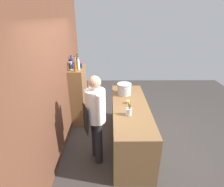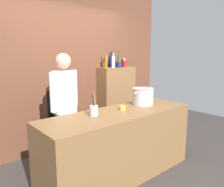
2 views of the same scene
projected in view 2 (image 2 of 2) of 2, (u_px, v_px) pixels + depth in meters
name	position (u px, v px, depth m)	size (l,w,h in m)	color
ground_plane	(119.00, 175.00, 3.06)	(8.00, 8.00, 0.00)	#383330
brick_back_panel	(65.00, 62.00, 3.84)	(4.40, 0.10, 3.00)	brown
prep_counter	(119.00, 144.00, 2.98)	(2.17, 0.70, 0.90)	brown
bar_cabinet	(116.00, 102.00, 4.47)	(0.76, 0.32, 1.39)	brown
chef	(65.00, 104.00, 3.10)	(0.50, 0.40, 1.66)	black
stockpot_large	(143.00, 96.00, 3.30)	(0.38, 0.32, 0.25)	#B7BABF
utensil_crock	(94.00, 110.00, 2.72)	(0.10, 0.10, 0.30)	#B7BABF
butter_jar	(123.00, 108.00, 2.99)	(0.07, 0.07, 0.06)	yellow
wine_bottle_olive	(119.00, 61.00, 4.35)	(0.07, 0.07, 0.31)	#475123
wine_bottle_amber	(106.00, 61.00, 4.13)	(0.06, 0.06, 0.33)	#8C5919
wine_bottle_clear	(113.00, 62.00, 4.19)	(0.06, 0.06, 0.30)	silver
wine_bottle_cobalt	(111.00, 61.00, 4.38)	(0.08, 0.08, 0.30)	navy
wine_glass_short	(124.00, 61.00, 4.57)	(0.07, 0.07, 0.17)	silver
wine_glass_tall	(106.00, 60.00, 4.28)	(0.08, 0.08, 0.19)	silver
spice_tin_red	(124.00, 64.00, 4.44)	(0.09, 0.09, 0.12)	red
spice_tin_navy	(118.00, 65.00, 4.26)	(0.09, 0.09, 0.10)	navy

